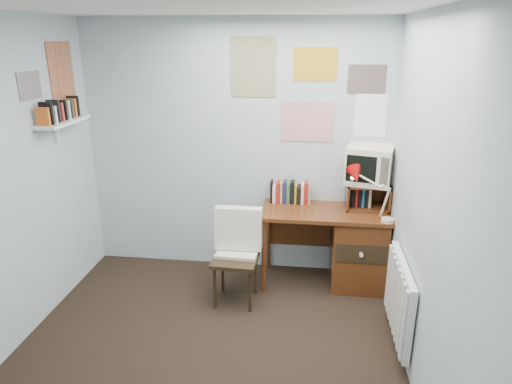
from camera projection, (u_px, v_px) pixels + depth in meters
ground at (198, 377)px, 3.27m from camera, size 3.50×3.50×0.00m
back_wall at (236, 150)px, 4.51m from camera, size 3.00×0.02×2.50m
right_wall at (437, 228)px, 2.70m from camera, size 0.02×3.50×2.50m
ceiling at (179, 2)px, 2.46m from camera, size 3.00×3.50×0.02m
desk at (352, 246)px, 4.40m from camera, size 1.20×0.55×0.76m
desk_chair at (235, 260)px, 4.09m from camera, size 0.45×0.43×0.84m
desk_lamp at (390, 200)px, 3.98m from camera, size 0.34×0.31×0.42m
tv_riser at (367, 196)px, 4.33m from camera, size 0.40×0.30×0.25m
crt_tv at (370, 163)px, 4.25m from camera, size 0.49×0.47×0.39m
book_row at (301, 192)px, 4.47m from camera, size 0.60×0.14×0.22m
radiator at (400, 299)px, 3.49m from camera, size 0.09×0.80×0.60m
wall_shelf at (63, 122)px, 3.94m from camera, size 0.20×0.62×0.24m
posters_back at (309, 90)px, 4.23m from camera, size 1.20×0.01×0.90m
posters_left at (46, 77)px, 3.83m from camera, size 0.01×0.70×0.60m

